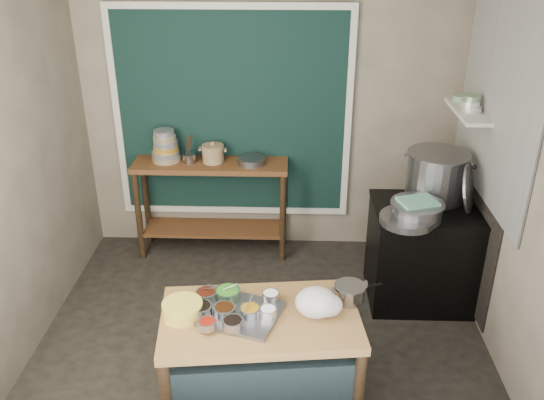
{
  "coord_description": "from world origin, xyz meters",
  "views": [
    {
      "loc": [
        0.2,
        -3.68,
        2.99
      ],
      "look_at": [
        0.06,
        0.25,
        1.07
      ],
      "focal_mm": 38.0,
      "sensor_mm": 36.0,
      "label": 1
    }
  ],
  "objects_px": {
    "saucepan": "(350,293)",
    "back_counter": "(213,208)",
    "yellow_basin": "(183,310)",
    "condiment_tray": "(234,312)",
    "utensil_cup": "(190,157)",
    "prep_table": "(261,362)",
    "stove_block": "(424,255)",
    "steamer": "(417,211)",
    "ceramic_crock": "(213,155)",
    "stock_pot": "(436,176)"
  },
  "relations": [
    {
      "from": "stock_pot",
      "to": "steamer",
      "type": "distance_m",
      "value": 0.46
    },
    {
      "from": "condiment_tray",
      "to": "steamer",
      "type": "relative_size",
      "value": 1.32
    },
    {
      "from": "yellow_basin",
      "to": "condiment_tray",
      "type": "bearing_deg",
      "value": 6.36
    },
    {
      "from": "condiment_tray",
      "to": "ceramic_crock",
      "type": "xyz_separation_m",
      "value": [
        -0.38,
        2.04,
        0.26
      ]
    },
    {
      "from": "utensil_cup",
      "to": "steamer",
      "type": "bearing_deg",
      "value": -26.0
    },
    {
      "from": "back_counter",
      "to": "steamer",
      "type": "relative_size",
      "value": 3.41
    },
    {
      "from": "stock_pot",
      "to": "steamer",
      "type": "xyz_separation_m",
      "value": [
        -0.22,
        -0.38,
        -0.13
      ]
    },
    {
      "from": "back_counter",
      "to": "stock_pot",
      "type": "xyz_separation_m",
      "value": [
        1.96,
        -0.54,
        0.61
      ]
    },
    {
      "from": "prep_table",
      "to": "yellow_basin",
      "type": "relative_size",
      "value": 4.89
    },
    {
      "from": "back_counter",
      "to": "condiment_tray",
      "type": "relative_size",
      "value": 2.58
    },
    {
      "from": "steamer",
      "to": "condiment_tray",
      "type": "bearing_deg",
      "value": -140.76
    },
    {
      "from": "prep_table",
      "to": "saucepan",
      "type": "relative_size",
      "value": 5.96
    },
    {
      "from": "utensil_cup",
      "to": "prep_table",
      "type": "bearing_deg",
      "value": -69.39
    },
    {
      "from": "saucepan",
      "to": "stock_pot",
      "type": "height_order",
      "value": "stock_pot"
    },
    {
      "from": "back_counter",
      "to": "prep_table",
      "type": "bearing_deg",
      "value": -74.17
    },
    {
      "from": "back_counter",
      "to": "stove_block",
      "type": "height_order",
      "value": "back_counter"
    },
    {
      "from": "prep_table",
      "to": "saucepan",
      "type": "height_order",
      "value": "saucepan"
    },
    {
      "from": "utensil_cup",
      "to": "ceramic_crock",
      "type": "bearing_deg",
      "value": 0.92
    },
    {
      "from": "saucepan",
      "to": "back_counter",
      "type": "bearing_deg",
      "value": 99.26
    },
    {
      "from": "condiment_tray",
      "to": "stock_pot",
      "type": "bearing_deg",
      "value": 43.48
    },
    {
      "from": "stove_block",
      "to": "ceramic_crock",
      "type": "xyz_separation_m",
      "value": [
        -1.87,
        0.75,
        0.6
      ]
    },
    {
      "from": "condiment_tray",
      "to": "saucepan",
      "type": "distance_m",
      "value": 0.76
    },
    {
      "from": "yellow_basin",
      "to": "utensil_cup",
      "type": "bearing_deg",
      "value": 97.83
    },
    {
      "from": "back_counter",
      "to": "steamer",
      "type": "bearing_deg",
      "value": -28.03
    },
    {
      "from": "stock_pot",
      "to": "utensil_cup",
      "type": "bearing_deg",
      "value": 165.39
    },
    {
      "from": "saucepan",
      "to": "ceramic_crock",
      "type": "distance_m",
      "value": 2.19
    },
    {
      "from": "condiment_tray",
      "to": "saucepan",
      "type": "height_order",
      "value": "saucepan"
    },
    {
      "from": "saucepan",
      "to": "ceramic_crock",
      "type": "bearing_deg",
      "value": 98.38
    },
    {
      "from": "back_counter",
      "to": "condiment_tray",
      "type": "bearing_deg",
      "value": -78.54
    },
    {
      "from": "ceramic_crock",
      "to": "stock_pot",
      "type": "relative_size",
      "value": 0.41
    },
    {
      "from": "condiment_tray",
      "to": "yellow_basin",
      "type": "bearing_deg",
      "value": -173.64
    },
    {
      "from": "stove_block",
      "to": "saucepan",
      "type": "xyz_separation_m",
      "value": [
        -0.75,
        -1.12,
        0.38
      ]
    },
    {
      "from": "yellow_basin",
      "to": "ceramic_crock",
      "type": "relative_size",
      "value": 1.19
    },
    {
      "from": "back_counter",
      "to": "steamer",
      "type": "distance_m",
      "value": 2.03
    },
    {
      "from": "saucepan",
      "to": "utensil_cup",
      "type": "bearing_deg",
      "value": 103.15
    },
    {
      "from": "back_counter",
      "to": "ceramic_crock",
      "type": "bearing_deg",
      "value": 37.6
    },
    {
      "from": "utensil_cup",
      "to": "steamer",
      "type": "xyz_separation_m",
      "value": [
        1.94,
        -0.94,
        -0.04
      ]
    },
    {
      "from": "saucepan",
      "to": "steamer",
      "type": "relative_size",
      "value": 0.49
    },
    {
      "from": "stove_block",
      "to": "yellow_basin",
      "type": "xyz_separation_m",
      "value": [
        -1.81,
        -1.32,
        0.37
      ]
    },
    {
      "from": "stove_block",
      "to": "steamer",
      "type": "xyz_separation_m",
      "value": [
        -0.16,
        -0.2,
        0.52
      ]
    },
    {
      "from": "stove_block",
      "to": "saucepan",
      "type": "relative_size",
      "value": 4.29
    },
    {
      "from": "stove_block",
      "to": "prep_table",
      "type": "bearing_deg",
      "value": -135.53
    },
    {
      "from": "stove_block",
      "to": "utensil_cup",
      "type": "distance_m",
      "value": 2.29
    },
    {
      "from": "stove_block",
      "to": "utensil_cup",
      "type": "height_order",
      "value": "utensil_cup"
    },
    {
      "from": "yellow_basin",
      "to": "steamer",
      "type": "xyz_separation_m",
      "value": [
        1.65,
        1.12,
        0.15
      ]
    },
    {
      "from": "saucepan",
      "to": "steamer",
      "type": "height_order",
      "value": "steamer"
    },
    {
      "from": "condiment_tray",
      "to": "yellow_basin",
      "type": "distance_m",
      "value": 0.32
    },
    {
      "from": "saucepan",
      "to": "ceramic_crock",
      "type": "height_order",
      "value": "ceramic_crock"
    },
    {
      "from": "stove_block",
      "to": "utensil_cup",
      "type": "relative_size",
      "value": 6.61
    },
    {
      "from": "prep_table",
      "to": "stock_pot",
      "type": "relative_size",
      "value": 2.41
    }
  ]
}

